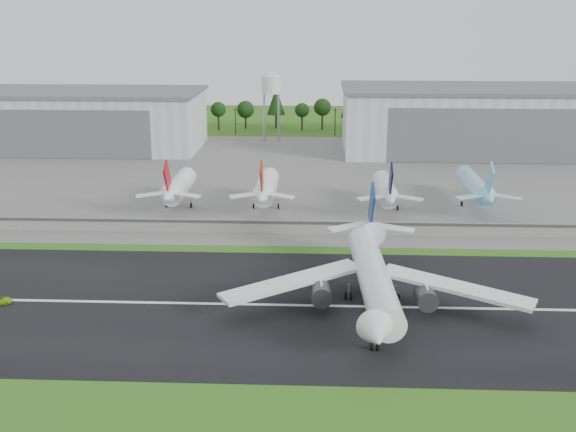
{
  "coord_description": "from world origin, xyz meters",
  "views": [
    {
      "loc": [
        15.72,
        -116.37,
        54.31
      ],
      "look_at": [
        8.58,
        40.0,
        9.0
      ],
      "focal_mm": 45.0,
      "sensor_mm": 36.0,
      "label": 1
    }
  ],
  "objects_px": {
    "parked_jet_navy": "(386,191)",
    "parked_jet_skyblue": "(477,187)",
    "main_airliner": "(373,284)",
    "parked_jet_red_a": "(177,188)",
    "parked_jet_red_b": "(265,189)"
  },
  "relations": [
    {
      "from": "parked_jet_red_a",
      "to": "parked_jet_navy",
      "type": "distance_m",
      "value": 57.86
    },
    {
      "from": "parked_jet_navy",
      "to": "parked_jet_skyblue",
      "type": "height_order",
      "value": "parked_jet_skyblue"
    },
    {
      "from": "main_airliner",
      "to": "parked_jet_skyblue",
      "type": "bearing_deg",
      "value": -117.72
    },
    {
      "from": "parked_jet_red_b",
      "to": "parked_jet_skyblue",
      "type": "xyz_separation_m",
      "value": [
        58.83,
        4.97,
        -0.25
      ]
    },
    {
      "from": "parked_jet_red_a",
      "to": "parked_jet_skyblue",
      "type": "distance_m",
      "value": 83.63
    },
    {
      "from": "main_airliner",
      "to": "parked_jet_skyblue",
      "type": "xyz_separation_m",
      "value": [
        33.66,
        71.97,
        1.08
      ]
    },
    {
      "from": "main_airliner",
      "to": "parked_jet_red_b",
      "type": "height_order",
      "value": "main_airliner"
    },
    {
      "from": "parked_jet_navy",
      "to": "parked_jet_skyblue",
      "type": "bearing_deg",
      "value": 11.05
    },
    {
      "from": "parked_jet_navy",
      "to": "parked_jet_skyblue",
      "type": "relative_size",
      "value": 0.84
    },
    {
      "from": "parked_jet_red_b",
      "to": "parked_jet_navy",
      "type": "height_order",
      "value": "parked_jet_red_b"
    },
    {
      "from": "parked_jet_red_a",
      "to": "main_airliner",
      "type": "bearing_deg",
      "value": -53.37
    },
    {
      "from": "main_airliner",
      "to": "parked_jet_navy",
      "type": "xyz_separation_m",
      "value": [
        8.05,
        66.97,
        1.11
      ]
    },
    {
      "from": "parked_jet_red_a",
      "to": "parked_jet_skyblue",
      "type": "relative_size",
      "value": 0.84
    },
    {
      "from": "parked_jet_red_a",
      "to": "parked_jet_red_b",
      "type": "bearing_deg",
      "value": 0.02
    },
    {
      "from": "parked_jet_red_b",
      "to": "main_airliner",
      "type": "bearing_deg",
      "value": -69.41
    }
  ]
}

